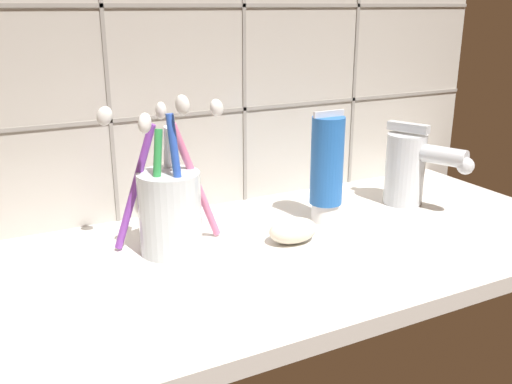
% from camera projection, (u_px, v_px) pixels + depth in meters
% --- Properties ---
extents(sink_counter, '(0.77, 0.37, 0.02)m').
position_uv_depth(sink_counter, '(296.00, 251.00, 0.70)').
color(sink_counter, silver).
rests_on(sink_counter, ground).
extents(tile_wall_backsplash, '(0.87, 0.02, 0.41)m').
position_uv_depth(tile_wall_backsplash, '(229.00, 74.00, 0.80)').
color(tile_wall_backsplash, '#B7B2A8').
rests_on(tile_wall_backsplash, ground).
extents(toothbrush_cup, '(0.16, 0.11, 0.19)m').
position_uv_depth(toothbrush_cup, '(169.00, 206.00, 0.66)').
color(toothbrush_cup, silver).
rests_on(toothbrush_cup, sink_counter).
extents(toothpaste_tube, '(0.05, 0.04, 0.15)m').
position_uv_depth(toothpaste_tube, '(327.00, 168.00, 0.75)').
color(toothpaste_tube, white).
rests_on(toothpaste_tube, sink_counter).
extents(sink_faucet, '(0.07, 0.12, 0.12)m').
position_uv_depth(sink_faucet, '(411.00, 166.00, 0.82)').
color(sink_faucet, silver).
rests_on(sink_faucet, sink_counter).
extents(soap_bar, '(0.06, 0.04, 0.03)m').
position_uv_depth(soap_bar, '(291.00, 231.00, 0.70)').
color(soap_bar, silver).
rests_on(soap_bar, sink_counter).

